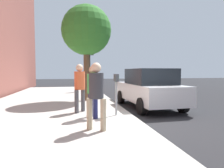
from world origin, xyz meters
The scene contains 9 objects.
ground_plane centered at (0.00, 0.00, 0.00)m, with size 80.00×80.00×0.00m, color #232326.
sidewalk_slab centered at (0.00, 3.00, 0.07)m, with size 28.00×6.00×0.15m, color #A8A59E.
parking_meter centered at (0.69, 0.57, 1.17)m, with size 0.36×0.12×1.41m.
pedestrian_at_meter centered at (0.48, 1.39, 1.12)m, with size 0.49×0.36×1.67m.
pedestrian_bystander centered at (-0.91, 1.44, 1.15)m, with size 0.37×0.48×1.71m.
parking_officer centered at (1.44, 1.78, 1.19)m, with size 0.45×0.39×1.76m.
parked_sedan_near centered at (2.60, -1.35, 0.89)m, with size 4.46×2.09×1.77m.
street_tree centered at (4.43, 1.31, 3.72)m, with size 2.54×2.54×4.87m.
traffic_signal centered at (9.55, 0.64, 2.58)m, with size 0.24×0.44×3.60m.
Camera 1 is at (-5.82, 2.01, 1.64)m, focal length 31.56 mm.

